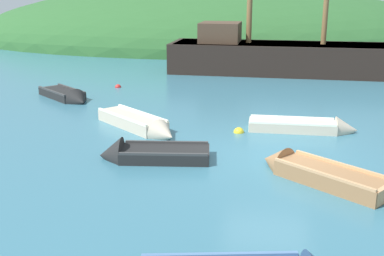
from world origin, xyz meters
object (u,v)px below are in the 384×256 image
(sailing_ship, at_px, (278,61))
(buoy_yellow, at_px, (239,132))
(rowboat_portside, at_px, (314,174))
(rowboat_outer_left, at_px, (308,128))
(rowboat_outer_right, at_px, (146,156))
(buoy_red, at_px, (118,87))
(rowboat_near_dock, at_px, (67,97))
(rowboat_far, at_px, (140,125))

(sailing_ship, xyz_separation_m, buoy_yellow, (-1.51, -11.98, -0.65))
(buoy_yellow, bearing_deg, rowboat_portside, -61.04)
(rowboat_outer_left, bearing_deg, buoy_yellow, -167.37)
(rowboat_outer_right, xyz_separation_m, buoy_red, (-3.76, 9.61, -0.10))
(rowboat_portside, height_order, rowboat_outer_right, rowboat_outer_right)
(rowboat_portside, bearing_deg, buoy_yellow, -22.09)
(rowboat_portside, distance_m, buoy_yellow, 4.31)
(rowboat_portside, xyz_separation_m, rowboat_near_dock, (-9.65, 7.60, -0.03))
(buoy_yellow, height_order, buoy_red, buoy_yellow)
(rowboat_far, xyz_separation_m, rowboat_outer_left, (5.58, 0.62, -0.03))
(rowboat_far, distance_m, buoy_red, 7.36)
(rowboat_far, bearing_deg, rowboat_outer_right, -31.27)
(rowboat_outer_left, xyz_separation_m, rowboat_outer_right, (-4.68, -3.45, -0.01))
(rowboat_portside, xyz_separation_m, buoy_red, (-8.26, 10.42, -0.14))
(sailing_ship, xyz_separation_m, rowboat_outer_right, (-3.92, -14.94, -0.55))
(buoy_red, bearing_deg, rowboat_far, -67.15)
(sailing_ship, distance_m, rowboat_near_dock, 12.20)
(rowboat_far, height_order, rowboat_outer_right, rowboat_outer_right)
(rowboat_outer_left, height_order, buoy_yellow, rowboat_outer_left)
(rowboat_far, distance_m, rowboat_outer_left, 5.61)
(rowboat_outer_right, bearing_deg, buoy_red, -74.72)
(rowboat_outer_left, bearing_deg, buoy_red, 144.36)
(buoy_red, bearing_deg, rowboat_near_dock, -116.23)
(sailing_ship, relative_size, rowboat_portside, 4.59)
(sailing_ship, relative_size, rowboat_outer_left, 4.23)
(rowboat_near_dock, bearing_deg, rowboat_outer_left, 21.55)
(rowboat_far, bearing_deg, sailing_ship, 109.39)
(rowboat_portside, relative_size, rowboat_outer_right, 1.04)
(rowboat_outer_right, xyz_separation_m, buoy_yellow, (2.41, 2.96, -0.10))
(buoy_yellow, xyz_separation_m, buoy_red, (-6.17, 6.65, 0.00))
(buoy_yellow, bearing_deg, buoy_red, 132.86)
(rowboat_portside, xyz_separation_m, rowboat_outer_right, (-4.50, 0.81, -0.04))
(rowboat_portside, distance_m, buoy_red, 13.30)
(rowboat_portside, relative_size, rowboat_outer_left, 0.92)
(rowboat_portside, height_order, rowboat_far, rowboat_portside)
(rowboat_outer_left, bearing_deg, rowboat_far, -173.11)
(rowboat_portside, bearing_deg, buoy_red, -12.66)
(rowboat_outer_right, relative_size, buoy_red, 10.56)
(rowboat_near_dock, xyz_separation_m, buoy_yellow, (7.56, -3.83, -0.10))
(rowboat_outer_right, bearing_deg, rowboat_near_dock, -58.91)
(buoy_red, bearing_deg, buoy_yellow, -47.14)
(rowboat_far, xyz_separation_m, buoy_red, (-2.86, 6.79, -0.14))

